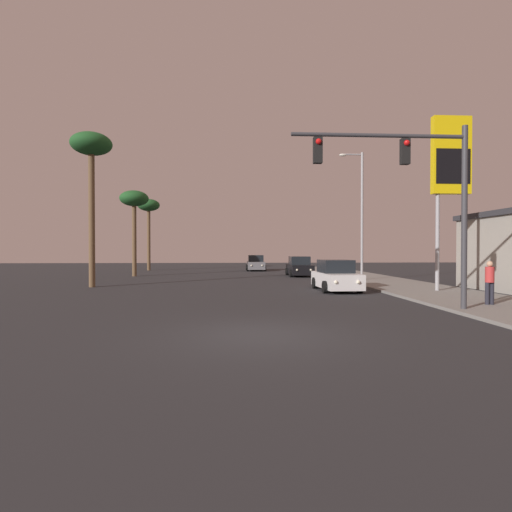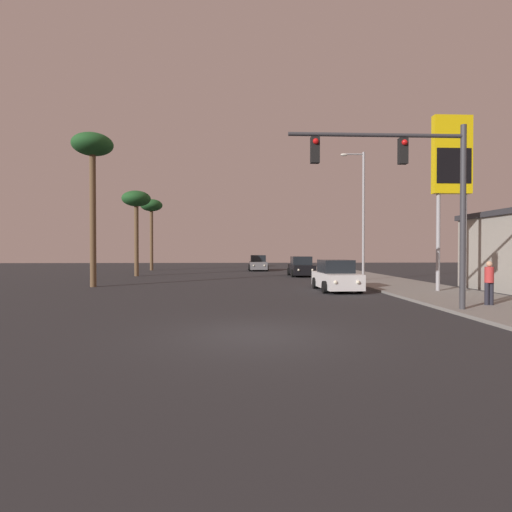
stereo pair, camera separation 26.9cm
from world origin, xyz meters
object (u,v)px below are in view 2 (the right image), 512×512
object	(u,v)px
car_grey	(258,264)
car_white	(336,277)
car_black	(301,267)
traffic_light_mast	(415,180)
palm_tree_near	(93,153)
palm_tree_far	(151,209)
gas_station_sign	(452,165)
pedestrian_on_sidewalk	(489,281)
palm_tree_mid	(136,203)
street_lamp	(362,209)

from	to	relation	value
car_grey	car_white	size ratio (longest dim) A/B	0.99
car_black	traffic_light_mast	xyz separation A→B (m)	(0.81, -20.02, 3.91)
palm_tree_near	palm_tree_far	bearing A→B (deg)	92.36
gas_station_sign	palm_tree_near	size ratio (longest dim) A/B	0.98
car_black	palm_tree_far	world-z (taller)	palm_tree_far
car_grey	pedestrian_on_sidewalk	world-z (taller)	pedestrian_on_sidewalk
gas_station_sign	palm_tree_far	bearing A→B (deg)	130.27
traffic_light_mast	palm_tree_mid	bearing A→B (deg)	125.77
car_black	gas_station_sign	xyz separation A→B (m)	(5.62, -13.65, 5.86)
car_grey	street_lamp	distance (m)	17.30
car_black	palm_tree_mid	world-z (taller)	palm_tree_mid
car_white	gas_station_sign	xyz separation A→B (m)	(5.68, -1.37, 5.86)
car_black	palm_tree_near	size ratio (longest dim) A/B	0.47
palm_tree_far	street_lamp	bearing A→B (deg)	-42.20
palm_tree_mid	car_black	bearing A→B (deg)	-2.35
car_grey	car_white	world-z (taller)	same
street_lamp	palm_tree_mid	distance (m)	18.58
traffic_light_mast	gas_station_sign	xyz separation A→B (m)	(4.81, 6.36, 1.95)
street_lamp	gas_station_sign	xyz separation A→B (m)	(2.29, -7.70, 1.50)
car_white	gas_station_sign	world-z (taller)	gas_station_sign
gas_station_sign	palm_tree_near	xyz separation A→B (m)	(-19.70, 4.23, 1.38)
car_white	palm_tree_mid	size ratio (longest dim) A/B	0.60
traffic_light_mast	car_white	bearing A→B (deg)	96.36
car_black	traffic_light_mast	distance (m)	20.41
street_lamp	pedestrian_on_sidewalk	distance (m)	13.70
car_grey	pedestrian_on_sidewalk	size ratio (longest dim) A/B	2.58
car_white	traffic_light_mast	bearing A→B (deg)	94.66
car_grey	street_lamp	bearing A→B (deg)	113.18
car_grey	gas_station_sign	size ratio (longest dim) A/B	0.48
palm_tree_near	traffic_light_mast	bearing A→B (deg)	-35.43
palm_tree_mid	car_white	bearing A→B (deg)	-42.63
car_white	palm_tree_far	bearing A→B (deg)	-58.68
street_lamp	palm_tree_near	xyz separation A→B (m)	(-17.41, -3.47, 2.88)
gas_station_sign	palm_tree_near	bearing A→B (deg)	167.88
car_white	pedestrian_on_sidewalk	distance (m)	7.95
street_lamp	palm_tree_mid	size ratio (longest dim) A/B	1.24
car_black	palm_tree_mid	distance (m)	15.08
car_grey	gas_station_sign	distance (m)	25.42
car_grey	street_lamp	world-z (taller)	street_lamp
car_grey	street_lamp	xyz separation A→B (m)	(6.55, -15.40, 4.36)
car_white	pedestrian_on_sidewalk	size ratio (longest dim) A/B	2.60
car_black	car_white	bearing A→B (deg)	90.24
car_black	pedestrian_on_sidewalk	size ratio (longest dim) A/B	2.59
gas_station_sign	pedestrian_on_sidewalk	distance (m)	7.87
palm_tree_far	pedestrian_on_sidewalk	bearing A→B (deg)	-57.19
car_grey	palm_tree_near	size ratio (longest dim) A/B	0.47
palm_tree_near	palm_tree_far	distance (m)	20.05
palm_tree_near	palm_tree_far	world-z (taller)	palm_tree_near
car_grey	car_black	world-z (taller)	same
car_white	street_lamp	size ratio (longest dim) A/B	0.48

